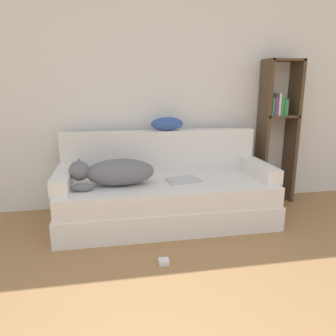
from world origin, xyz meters
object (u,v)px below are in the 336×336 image
Objects in this scene: couch at (166,202)px; bookshelf at (278,124)px; dog at (114,172)px; power_adapter at (164,262)px; throw_pillow at (167,124)px; laptop at (183,180)px.

bookshelf reaches higher than couch.
bookshelf is at bearing 14.01° from dog.
power_adapter is (0.33, -0.72, -0.52)m from dog.
throw_pillow reaches higher than couch.
dog is 0.66m from laptop.
couch is 1.30× the size of bookshelf.
power_adapter is at bearing -101.70° from throw_pillow.
couch is 6.09× the size of throw_pillow.
dog is at bearing -165.99° from bookshelf.
power_adapter is at bearing -65.53° from dog.
couch is at bearing -101.93° from throw_pillow.
throw_pillow is at bearing 93.85° from laptop.
throw_pillow is 0.21× the size of bookshelf.
throw_pillow is at bearing 78.07° from couch.
dog is at bearing 173.51° from laptop.
dog is 0.79m from throw_pillow.
dog is 0.95m from power_adapter.
dog is at bearing -172.90° from couch.
dog reaches higher than couch.
throw_pillow is 4.35× the size of power_adapter.
throw_pillow is (0.07, 0.35, 0.71)m from couch.
dog reaches higher than power_adapter.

